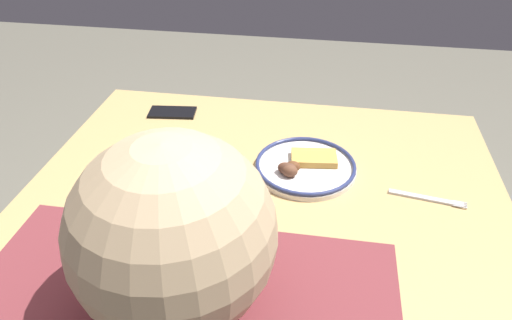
% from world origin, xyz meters
% --- Properties ---
extents(dining_table, '(1.17, 0.82, 0.72)m').
position_xyz_m(dining_table, '(0.00, 0.00, 0.58)').
color(dining_table, tan).
rests_on(dining_table, ground_plane).
extents(plate_near_main, '(0.26, 0.26, 0.05)m').
position_xyz_m(plate_near_main, '(-0.09, -0.04, 0.74)').
color(plate_near_main, white).
rests_on(plate_near_main, dining_table).
extents(plate_center_pancakes, '(0.20, 0.20, 0.06)m').
position_xyz_m(plate_center_pancakes, '(0.28, 0.17, 0.75)').
color(plate_center_pancakes, silver).
rests_on(plate_center_pancakes, dining_table).
extents(cell_phone, '(0.15, 0.09, 0.01)m').
position_xyz_m(cell_phone, '(0.34, -0.28, 0.73)').
color(cell_phone, black).
rests_on(cell_phone, dining_table).
extents(fork_near, '(0.19, 0.06, 0.01)m').
position_xyz_m(fork_near, '(0.24, -0.03, 0.73)').
color(fork_near, silver).
rests_on(fork_near, dining_table).
extents(fork_far, '(0.18, 0.05, 0.01)m').
position_xyz_m(fork_far, '(-0.39, 0.03, 0.73)').
color(fork_far, silver).
rests_on(fork_far, dining_table).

